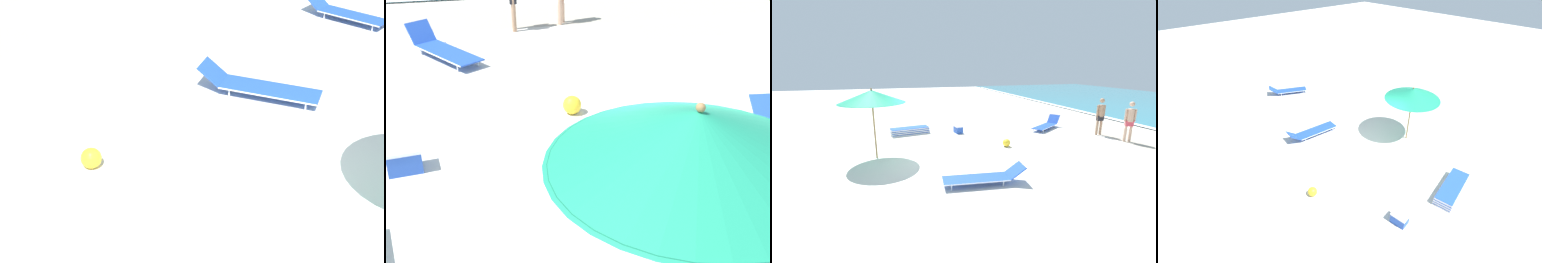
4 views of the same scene
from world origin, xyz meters
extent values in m
cube|color=silver|center=(0.00, 0.00, -0.08)|extent=(60.00, 60.00, 0.16)
cube|color=blue|center=(2.28, 0.67, 0.17)|extent=(0.79, 1.91, 0.03)
cylinder|color=silver|center=(1.98, 0.70, 0.17)|extent=(0.23, 1.85, 0.03)
cylinder|color=silver|center=(2.58, 0.64, 0.17)|extent=(0.23, 1.85, 0.03)
cube|color=blue|center=(2.40, 1.81, 0.34)|extent=(0.62, 0.52, 0.35)
cylinder|color=silver|center=(1.95, -0.03, 0.08)|extent=(0.03, 0.03, 0.16)
cylinder|color=silver|center=(2.46, -0.08, 0.08)|extent=(0.03, 0.03, 0.16)
cylinder|color=silver|center=(2.10, 1.42, 0.08)|extent=(0.03, 0.03, 0.16)
cylinder|color=silver|center=(2.61, 1.36, 0.08)|extent=(0.03, 0.03, 0.16)
cube|color=blue|center=(6.75, -0.76, 0.17)|extent=(1.27, 1.76, 0.03)
cylinder|color=silver|center=(6.49, -0.63, 0.17)|extent=(0.76, 1.51, 0.03)
cylinder|color=silver|center=(7.02, -0.89, 0.17)|extent=(0.76, 1.51, 0.03)
cube|color=blue|center=(7.22, 0.19, 0.34)|extent=(0.72, 0.67, 0.35)
cylinder|color=silver|center=(6.24, -1.24, 0.08)|extent=(0.03, 0.03, 0.16)
cylinder|color=silver|center=(6.70, -1.46, 0.08)|extent=(0.03, 0.03, 0.16)
cylinder|color=silver|center=(6.81, -0.07, 0.08)|extent=(0.03, 0.03, 0.16)
cylinder|color=silver|center=(7.27, -0.29, 0.08)|extent=(0.03, 0.03, 0.16)
sphere|color=yellow|center=(-0.66, 2.99, 0.16)|extent=(0.33, 0.33, 0.33)
camera|label=1|loc=(-6.68, -0.26, 4.87)|focal=50.00mm
camera|label=2|loc=(-2.30, -5.24, 4.08)|focal=50.00mm
camera|label=3|loc=(8.57, -1.49, 3.26)|focal=24.00mm
camera|label=4|loc=(-6.02, 6.11, 6.84)|focal=24.00mm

